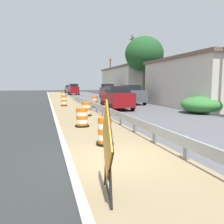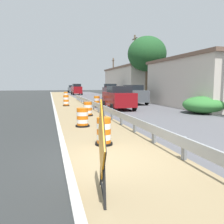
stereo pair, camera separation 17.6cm
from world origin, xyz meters
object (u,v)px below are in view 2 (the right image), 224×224
car_lead_near_lane (77,89)px  car_lead_far_lane (119,98)px  traffic_barrel_nearest (104,133)px  traffic_barrel_far (97,102)px  traffic_barrel_mid (88,110)px  utility_pole_mid (134,67)px  traffic_barrel_farthest (66,96)px  car_mid_far_lane (110,91)px  traffic_barrel_farther (66,101)px  warning_sign_diamond (102,144)px  car_trailing_far_lane (72,89)px  utility_pole_far (113,76)px  traffic_barrel_close (82,118)px  car_trailing_near_lane (134,95)px

car_lead_near_lane → car_lead_far_lane: 29.04m
traffic_barrel_nearest → traffic_barrel_far: traffic_barrel_far is taller
traffic_barrel_mid → car_lead_near_lane: car_lead_near_lane is taller
traffic_barrel_mid → utility_pole_mid: size_ratio=0.11×
traffic_barrel_farthest → car_mid_far_lane: 6.97m
traffic_barrel_farther → traffic_barrel_farthest: 10.57m
warning_sign_diamond → car_trailing_far_lane: 56.40m
warning_sign_diamond → utility_pole_far: (11.77, 42.12, 2.82)m
utility_pole_far → traffic_barrel_nearest: bearing=-105.8°
traffic_barrel_nearest → utility_pole_mid: (10.04, 23.86, 4.24)m
traffic_barrel_mid → traffic_barrel_farthest: (-0.22, 18.42, 0.06)m
car_mid_far_lane → warning_sign_diamond: bearing=-13.1°
traffic_barrel_far → utility_pole_mid: 13.20m
traffic_barrel_nearest → car_lead_far_lane: (3.98, 11.49, 0.57)m
car_lead_near_lane → traffic_barrel_mid: bearing=173.1°
utility_pole_far → utility_pole_mid: bearing=-93.2°
traffic_barrel_close → traffic_barrel_farthest: traffic_barrel_farthest is taller
traffic_barrel_close → utility_pole_far: utility_pole_far is taller
traffic_barrel_farther → car_trailing_far_lane: size_ratio=0.25×
car_trailing_far_lane → utility_pole_mid: utility_pole_mid is taller
car_lead_far_lane → car_mid_far_lane: (3.37, 15.75, 0.10)m
traffic_barrel_farthest → car_mid_far_lane: size_ratio=0.25×
traffic_barrel_mid → traffic_barrel_far: 6.20m
traffic_barrel_nearest → utility_pole_mid: size_ratio=0.11×
traffic_barrel_farthest → car_lead_near_lane: car_lead_near_lane is taller
car_lead_near_lane → car_mid_far_lane: size_ratio=0.96×
traffic_barrel_farthest → utility_pole_far: (10.38, 11.95, 3.38)m
traffic_barrel_close → traffic_barrel_farthest: 22.47m
warning_sign_diamond → traffic_barrel_far: 18.02m
traffic_barrel_nearest → traffic_barrel_far: size_ratio=0.95×
warning_sign_diamond → car_lead_far_lane: car_lead_far_lane is taller
traffic_barrel_nearest → traffic_barrel_mid: (0.69, 7.93, -0.02)m
utility_pole_far → car_lead_far_lane: bearing=-104.4°
traffic_barrel_close → traffic_barrel_far: bearing=74.5°
utility_pole_mid → warning_sign_diamond: bearing=-111.6°
car_trailing_near_lane → utility_pole_far: size_ratio=0.59×
traffic_barrel_mid → utility_pole_mid: 18.95m
traffic_barrel_mid → car_mid_far_lane: size_ratio=0.22×
traffic_barrel_mid → car_mid_far_lane: 20.44m
traffic_barrel_far → traffic_barrel_mid: bearing=-107.2°
warning_sign_diamond → utility_pole_far: bearing=-97.4°
traffic_barrel_farther → warning_sign_diamond: bearing=-92.0°
traffic_barrel_nearest → traffic_barrel_far: (2.52, 13.85, 0.03)m
car_trailing_far_lane → traffic_barrel_farthest: bearing=172.1°
car_mid_far_lane → car_trailing_far_lane: bearing=-170.1°
traffic_barrel_farthest → car_trailing_far_lane: size_ratio=0.25×
traffic_barrel_far → car_mid_far_lane: bearing=70.2°
traffic_barrel_farthest → utility_pole_mid: utility_pole_mid is taller
warning_sign_diamond → traffic_barrel_close: 7.77m
warning_sign_diamond → traffic_barrel_nearest: bearing=-95.3°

